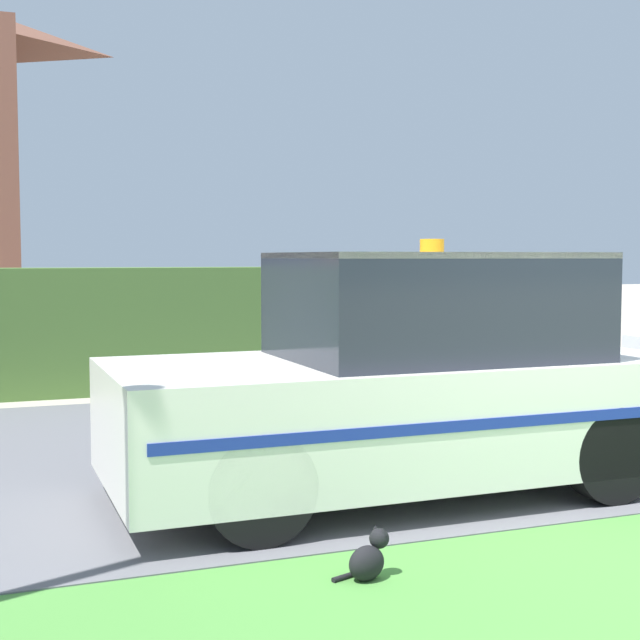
{
  "coord_description": "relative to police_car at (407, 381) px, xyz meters",
  "views": [
    {
      "loc": [
        -3.66,
        -3.16,
        1.64
      ],
      "look_at": [
        -0.71,
        4.64,
        1.05
      ],
      "focal_mm": 50.0,
      "sensor_mm": 36.0,
      "label": 1
    }
  ],
  "objects": [
    {
      "name": "police_car",
      "position": [
        0.0,
        0.0,
        0.0
      ],
      "size": [
        3.94,
        1.71,
        1.75
      ],
      "rotation": [
        0.0,
        0.0,
        3.15
      ],
      "color": "black",
      "rests_on": "road_strip"
    },
    {
      "name": "garden_hedge",
      "position": [
        -0.08,
        5.4,
        -0.03
      ],
      "size": [
        8.54,
        0.64,
        1.51
      ],
      "primitive_type": "cube",
      "color": "#4C7233",
      "rests_on": "ground"
    },
    {
      "name": "road_strip",
      "position": [
        0.94,
        1.8,
        -0.78
      ],
      "size": [
        28.0,
        5.61,
        0.01
      ],
      "primitive_type": "cube",
      "color": "#5B5B60",
      "rests_on": "ground"
    },
    {
      "name": "cat",
      "position": [
        -0.92,
        -1.44,
        -0.68
      ],
      "size": [
        0.31,
        0.2,
        0.26
      ],
      "rotation": [
        0.0,
        0.0,
        0.34
      ],
      "color": "black",
      "rests_on": "ground"
    }
  ]
}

